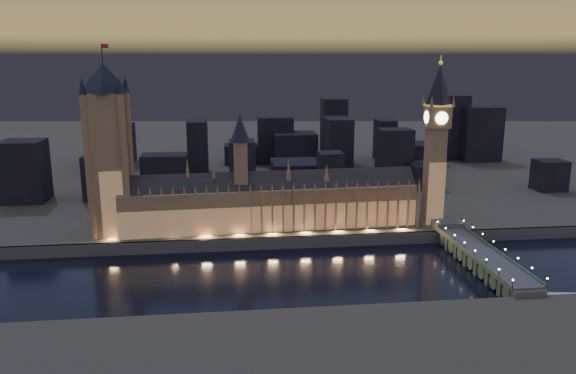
{
  "coord_description": "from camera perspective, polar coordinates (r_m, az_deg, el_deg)",
  "views": [
    {
      "loc": [
        -36.66,
        -304.84,
        123.63
      ],
      "look_at": [
        5.0,
        55.0,
        38.0
      ],
      "focal_mm": 35.0,
      "sensor_mm": 36.0,
      "label": 1
    }
  ],
  "objects": [
    {
      "name": "palace_of_westminster",
      "position": [
        380.44,
        -1.88,
        -1.52
      ],
      "size": [
        202.0,
        29.7,
        78.0
      ],
      "color": "#8C6F51",
      "rests_on": "north_bank"
    },
    {
      "name": "ground_plane",
      "position": [
        330.99,
        0.24,
        -8.63
      ],
      "size": [
        2000.0,
        2000.0,
        0.0
      ],
      "primitive_type": "plane",
      "color": "black",
      "rests_on": "ground"
    },
    {
      "name": "westminster_bridge",
      "position": [
        356.46,
        18.78,
        -6.71
      ],
      "size": [
        19.13,
        113.0,
        15.9
      ],
      "color": "#4D4B4E",
      "rests_on": "ground"
    },
    {
      "name": "north_bank",
      "position": [
        834.28,
        -4.03,
        5.02
      ],
      "size": [
        2000.0,
        960.0,
        8.0
      ],
      "primitive_type": "cube",
      "color": "#3B453B",
      "rests_on": "ground"
    },
    {
      "name": "victoria_tower",
      "position": [
        378.04,
        -17.77,
        4.31
      ],
      "size": [
        31.68,
        31.68,
        122.27
      ],
      "color": "#8C6F51",
      "rests_on": "north_bank"
    },
    {
      "name": "elizabeth_tower",
      "position": [
        397.57,
        14.86,
        5.46
      ],
      "size": [
        18.0,
        18.0,
        115.4
      ],
      "color": "#8C6F51",
      "rests_on": "north_bank"
    },
    {
      "name": "river_boat",
      "position": [
        323.42,
        26.12,
        -10.31
      ],
      "size": [
        50.32,
        18.75,
        4.5
      ],
      "color": "#4D4B4E",
      "rests_on": "ground"
    },
    {
      "name": "embankment_wall",
      "position": [
        367.78,
        -0.53,
        -5.68
      ],
      "size": [
        2000.0,
        2.5,
        8.0
      ],
      "primitive_type": "cube",
      "color": "#4D4B4E",
      "rests_on": "ground"
    },
    {
      "name": "city_backdrop",
      "position": [
        563.6,
        0.42,
        3.89
      ],
      "size": [
        480.29,
        215.63,
        82.48
      ],
      "color": "black",
      "rests_on": "north_bank"
    }
  ]
}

